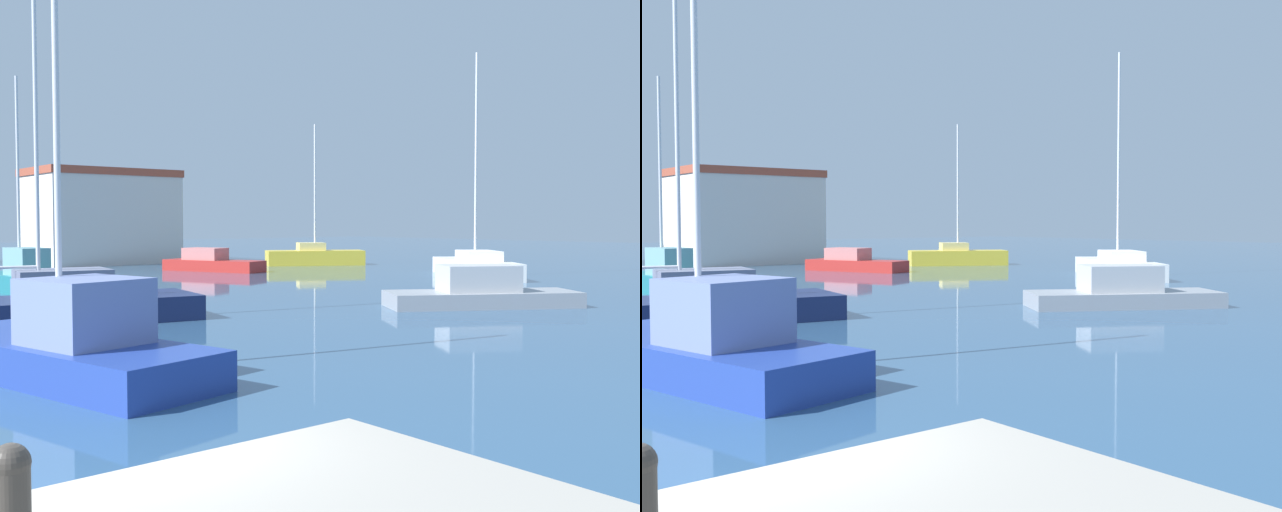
% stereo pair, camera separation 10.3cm
% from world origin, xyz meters
% --- Properties ---
extents(water, '(160.00, 160.00, 0.00)m').
position_xyz_m(water, '(15.00, 20.00, 0.00)').
color(water, '#2D5175').
rests_on(water, ground).
extents(sailboat_blue_far_left, '(3.72, 7.21, 9.52)m').
position_xyz_m(sailboat_blue_far_left, '(2.93, 7.66, 0.63)').
color(sailboat_blue_far_left, '#233D93').
rests_on(sailboat_blue_far_left, water).
extents(sailboat_teal_outer_mooring, '(1.91, 6.08, 8.75)m').
position_xyz_m(sailboat_teal_outer_mooring, '(8.03, 25.38, 0.66)').
color(sailboat_teal_outer_mooring, '#1E707A').
rests_on(sailboat_teal_outer_mooring, water).
extents(sailboat_white_center_channel, '(7.01, 8.19, 11.56)m').
position_xyz_m(sailboat_white_center_channel, '(29.01, 18.97, 0.56)').
color(sailboat_white_center_channel, white).
rests_on(sailboat_white_center_channel, water).
extents(sailboat_yellow_near_pier, '(6.55, 4.81, 9.24)m').
position_xyz_m(sailboat_yellow_near_pier, '(29.37, 32.54, 0.59)').
color(sailboat_yellow_near_pier, gold).
rests_on(sailboat_yellow_near_pier, water).
extents(motorboat_grey_behind_lamppost, '(6.65, 5.18, 1.42)m').
position_xyz_m(motorboat_grey_behind_lamppost, '(18.20, 10.15, 0.50)').
color(motorboat_grey_behind_lamppost, gray).
rests_on(motorboat_grey_behind_lamppost, water).
extents(sailboat_navy_distant_east, '(9.21, 4.36, 13.16)m').
position_xyz_m(sailboat_navy_distant_east, '(5.25, 15.30, 0.54)').
color(sailboat_navy_distant_east, '#19234C').
rests_on(sailboat_navy_distant_east, water).
extents(motorboat_red_mid_harbor, '(3.94, 6.36, 1.34)m').
position_xyz_m(motorboat_red_mid_harbor, '(20.98, 31.78, 0.49)').
color(motorboat_red_mid_harbor, '#B22823').
rests_on(motorboat_red_mid_harbor, water).
extents(yacht_club, '(9.26, 6.57, 6.41)m').
position_xyz_m(yacht_club, '(19.52, 43.66, 3.21)').
color(yacht_club, beige).
rests_on(yacht_club, ground).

